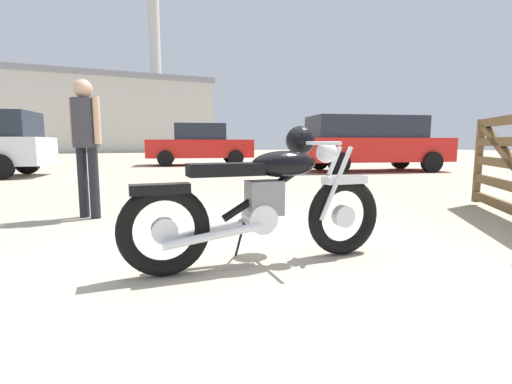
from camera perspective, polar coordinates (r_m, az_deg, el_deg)
The scene contains 6 objects.
ground_plane at distance 3.12m, azimuth 0.10°, elevation -9.60°, with size 80.00×80.00×0.00m, color tan.
vintage_motorcycle at distance 2.83m, azimuth 1.73°, elevation -1.15°, with size 2.08×0.74×1.07m.
bystander at distance 4.96m, azimuth -24.59°, elevation 8.03°, with size 0.36×0.34×1.66m.
white_estate_far at distance 12.58m, azimuth 17.05°, elevation 7.35°, with size 4.95×2.65×1.74m.
blue_hatchback_right at distance 15.54m, azimuth -8.56°, elevation 7.20°, with size 4.44×2.49×1.67m.
industrial_building at distance 39.87m, azimuth -21.43°, elevation 10.94°, with size 19.16×10.44×15.93m.
Camera 1 is at (-1.08, -2.78, 0.92)m, focal length 26.18 mm.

